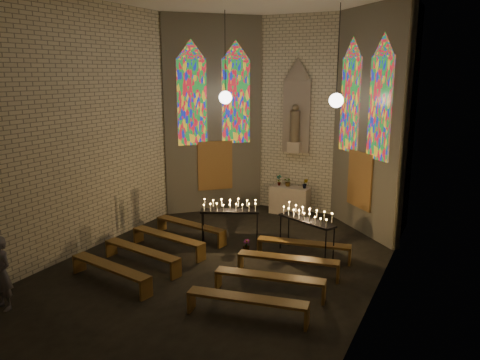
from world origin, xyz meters
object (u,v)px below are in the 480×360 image
visitor (1,274)px  aisle_flower_pot (246,245)px  votive_stand_left (230,208)px  votive_stand_right (307,217)px  altar (290,200)px

visitor → aisle_flower_pot: bearing=64.3°
aisle_flower_pot → votive_stand_left: votive_stand_left is taller
aisle_flower_pot → votive_stand_left: size_ratio=0.21×
aisle_flower_pot → visitor: 6.31m
votive_stand_left → votive_stand_right: votive_stand_right is taller
votive_stand_right → altar: bearing=140.3°
aisle_flower_pot → altar: bearing=92.7°
aisle_flower_pot → votive_stand_right: votive_stand_right is taller
votive_stand_left → visitor: 6.29m
votive_stand_left → aisle_flower_pot: bearing=-53.4°
votive_stand_left → visitor: bearing=-138.8°
aisle_flower_pot → visitor: size_ratio=0.22×
aisle_flower_pot → visitor: bearing=-121.5°
votive_stand_left → visitor: size_ratio=1.08×
altar → votive_stand_right: (1.81, -3.57, 0.63)m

